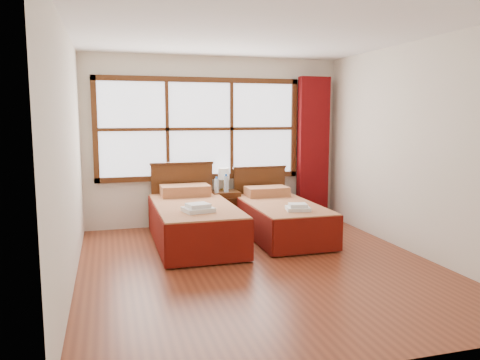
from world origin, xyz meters
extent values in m
plane|color=brown|center=(0.00, 0.00, 0.00)|extent=(4.50, 4.50, 0.00)
plane|color=white|center=(0.00, 0.00, 2.60)|extent=(4.50, 4.50, 0.00)
plane|color=silver|center=(0.00, 2.25, 1.30)|extent=(4.00, 0.00, 4.00)
plane|color=silver|center=(-2.00, 0.00, 1.30)|extent=(0.00, 4.50, 4.50)
plane|color=silver|center=(2.00, 0.00, 1.30)|extent=(0.00, 4.50, 4.50)
cube|color=white|center=(-0.25, 2.22, 1.50)|extent=(3.00, 0.02, 1.40)
cube|color=#4B2610|center=(-0.25, 2.20, 0.76)|extent=(3.16, 0.06, 0.08)
cube|color=#4B2610|center=(-0.25, 2.20, 2.24)|extent=(3.16, 0.06, 0.08)
cube|color=#4B2610|center=(-1.79, 2.20, 1.50)|extent=(0.08, 0.06, 1.56)
cube|color=#4B2610|center=(1.29, 2.20, 1.50)|extent=(0.08, 0.06, 1.56)
cube|color=#4B2610|center=(-0.75, 2.20, 1.50)|extent=(0.05, 0.05, 1.40)
cube|color=#4B2610|center=(0.25, 2.20, 1.50)|extent=(0.05, 0.05, 1.40)
cube|color=#4B2610|center=(-0.25, 2.20, 1.50)|extent=(3.00, 0.05, 0.05)
cube|color=maroon|center=(1.60, 2.11, 1.17)|extent=(0.50, 0.16, 2.30)
cube|color=#3C1E0C|center=(-0.55, 1.13, 0.15)|extent=(0.90, 1.79, 0.29)
cube|color=maroon|center=(-0.55, 1.13, 0.41)|extent=(1.00, 1.99, 0.24)
cube|color=maroon|center=(-1.05, 1.13, 0.27)|extent=(0.03, 1.99, 0.50)
cube|color=maroon|center=(-0.05, 1.13, 0.27)|extent=(0.03, 1.99, 0.50)
cube|color=maroon|center=(-0.55, 0.14, 0.27)|extent=(1.00, 0.03, 0.50)
cube|color=maroon|center=(-0.55, 1.85, 0.61)|extent=(0.70, 0.41, 0.16)
cube|color=#4B2610|center=(-0.55, 2.14, 0.49)|extent=(0.94, 0.06, 0.97)
cube|color=#3C1E0C|center=(-0.55, 2.14, 0.98)|extent=(0.97, 0.08, 0.04)
cube|color=#3C1E0C|center=(0.69, 1.13, 0.13)|extent=(0.81, 1.62, 0.26)
cube|color=maroon|center=(0.69, 1.13, 0.37)|extent=(0.91, 1.80, 0.22)
cube|color=maroon|center=(0.24, 1.13, 0.24)|extent=(0.03, 1.80, 0.45)
cube|color=maroon|center=(1.15, 1.13, 0.24)|extent=(0.03, 1.80, 0.45)
cube|color=maroon|center=(0.69, 0.23, 0.24)|extent=(0.91, 0.03, 0.45)
cube|color=maroon|center=(0.69, 1.78, 0.56)|extent=(0.63, 0.37, 0.14)
cube|color=#4B2610|center=(0.69, 2.14, 0.44)|extent=(0.85, 0.06, 0.88)
cube|color=#3C1E0C|center=(0.69, 2.14, 0.89)|extent=(0.88, 0.08, 0.04)
cube|color=#4B2610|center=(0.09, 2.00, 0.28)|extent=(0.41, 0.37, 0.55)
cube|color=#3C1E0C|center=(0.09, 1.80, 0.17)|extent=(0.36, 0.02, 0.17)
cube|color=#3C1E0C|center=(0.09, 1.80, 0.39)|extent=(0.36, 0.02, 0.17)
sphere|color=#B0903B|center=(0.09, 1.79, 0.17)|extent=(0.03, 0.03, 0.03)
sphere|color=#B0903B|center=(0.09, 1.79, 0.39)|extent=(0.03, 0.03, 0.03)
cube|color=white|center=(-0.59, 0.65, 0.56)|extent=(0.40, 0.37, 0.05)
cube|color=white|center=(-0.59, 0.65, 0.61)|extent=(0.30, 0.28, 0.05)
cube|color=white|center=(0.72, 0.62, 0.51)|extent=(0.35, 0.32, 0.05)
cube|color=white|center=(0.72, 0.62, 0.55)|extent=(0.26, 0.24, 0.04)
cylinder|color=#B7933A|center=(0.10, 2.13, 0.56)|extent=(0.11, 0.11, 0.02)
cylinder|color=#B7933A|center=(0.10, 2.13, 0.64)|extent=(0.02, 0.02, 0.15)
cylinder|color=silver|center=(0.10, 2.13, 0.81)|extent=(0.18, 0.18, 0.18)
cylinder|color=silver|center=(-0.07, 1.90, 0.66)|extent=(0.06, 0.06, 0.21)
cylinder|color=blue|center=(-0.07, 1.90, 0.78)|extent=(0.03, 0.03, 0.03)
cylinder|color=silver|center=(0.09, 1.93, 0.67)|extent=(0.07, 0.07, 0.24)
cylinder|color=blue|center=(0.09, 1.93, 0.81)|extent=(0.04, 0.04, 0.03)
camera|label=1|loc=(-1.63, -4.89, 1.70)|focal=35.00mm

